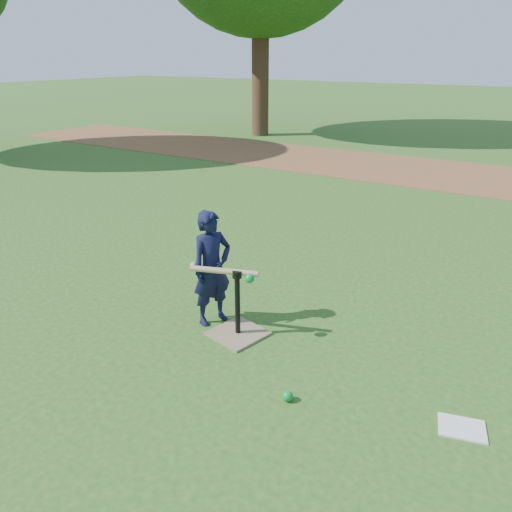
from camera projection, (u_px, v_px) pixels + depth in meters
The scene contains 7 objects.
ground at pixel (240, 334), 4.43m from camera, with size 80.00×80.00×0.00m, color #285116.
dirt_strip at pixel (443, 174), 10.30m from camera, with size 24.00×3.00×0.01m, color brown.
child at pixel (212, 268), 4.46m from camera, with size 0.39×0.26×1.07m, color black.
wiffle_ball_ground at pixel (288, 396), 3.57m from camera, with size 0.08×0.08×0.08m, color #0C8B30.
clipboard at pixel (462, 428), 3.32m from camera, with size 0.30×0.23×0.01m, color silver.
batting_tee at pixel (238, 324), 4.39m from camera, with size 0.52×0.52×0.61m.
swing_action at pixel (226, 272), 4.24m from camera, with size 0.62×0.25×0.08m.
Camera 1 is at (2.17, -3.17, 2.32)m, focal length 35.00 mm.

